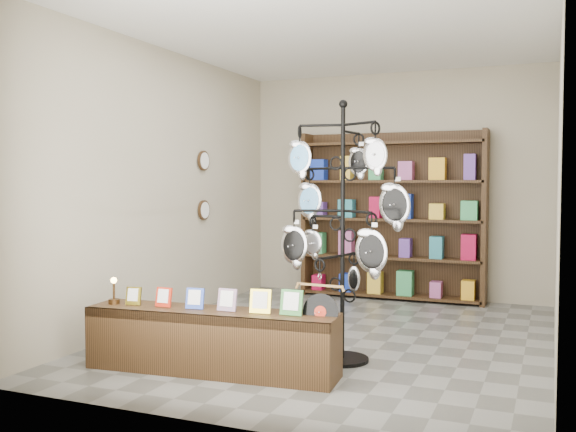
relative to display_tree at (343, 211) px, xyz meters
The scene contains 6 objects.
ground 1.55m from the display_tree, 111.09° to the left, with size 5.00×5.00×0.00m, color slate.
room_envelope 1.02m from the display_tree, 111.09° to the left, with size 5.00×5.00×5.00m.
display_tree is the anchor object (origin of this frame).
front_shelf 1.53m from the display_tree, 140.42° to the right, with size 2.11×0.60×0.74m.
back_shelving 3.12m from the display_tree, 95.70° to the left, with size 2.42×0.36×2.20m.
wall_clocks 2.79m from the display_tree, 144.91° to the left, with size 0.03×0.24×0.84m.
Camera 1 is at (1.97, -6.01, 1.54)m, focal length 40.00 mm.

